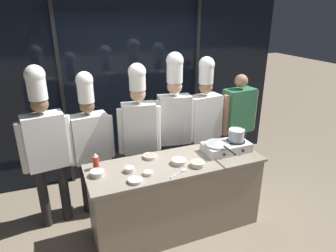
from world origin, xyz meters
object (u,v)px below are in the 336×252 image
(frying_pan, at_px, (218,142))
(chef_sous, at_px, (90,137))
(chef_head, at_px, (45,140))
(chef_pastry, at_px, (174,117))
(prep_bowl_rice, at_px, (129,169))
(prep_bowl_mushrooms, at_px, (150,156))
(squeeze_bottle_chili, at_px, (96,161))
(prep_bowl_chicken, at_px, (148,173))
(chef_apprentice, at_px, (204,117))
(portable_stove, at_px, (226,147))
(prep_bowl_bean_sprouts, at_px, (179,161))
(stock_pot, at_px, (236,135))
(prep_bowl_garlic, at_px, (97,173))
(serving_spoon_slotted, at_px, (181,171))
(person_guest, at_px, (238,118))
(prep_bowl_onion, at_px, (135,180))
(chef_line, at_px, (139,127))
(prep_bowl_ginger, at_px, (198,164))

(frying_pan, relative_size, chef_sous, 0.28)
(chef_head, distance_m, chef_pastry, 1.62)
(prep_bowl_rice, xyz_separation_m, prep_bowl_mushrooms, (0.31, 0.22, -0.01))
(squeeze_bottle_chili, xyz_separation_m, prep_bowl_chicken, (0.48, -0.33, -0.07))
(frying_pan, height_order, chef_apprentice, chef_apprentice)
(portable_stove, xyz_separation_m, frying_pan, (-0.13, -0.00, 0.08))
(prep_bowl_bean_sprouts, distance_m, chef_apprentice, 1.06)
(stock_pot, height_order, chef_sous, chef_sous)
(stock_pot, xyz_separation_m, prep_bowl_garlic, (-1.69, 0.02, -0.16))
(prep_bowl_chicken, distance_m, chef_apprentice, 1.42)
(prep_bowl_chicken, distance_m, serving_spoon_slotted, 0.35)
(chef_pastry, bearing_deg, serving_spoon_slotted, 80.39)
(prep_bowl_garlic, height_order, chef_sous, chef_sous)
(prep_bowl_rice, distance_m, person_guest, 2.02)
(prep_bowl_onion, height_order, person_guest, person_guest)
(portable_stove, distance_m, stock_pot, 0.19)
(squeeze_bottle_chili, height_order, person_guest, person_guest)
(prep_bowl_chicken, relative_size, chef_line, 0.05)
(portable_stove, bearing_deg, chef_sous, 154.39)
(squeeze_bottle_chili, distance_m, prep_bowl_rice, 0.38)
(prep_bowl_garlic, height_order, chef_pastry, chef_pastry)
(person_guest, bearing_deg, serving_spoon_slotted, 29.29)
(frying_pan, xyz_separation_m, chef_apprentice, (0.20, 0.69, 0.07))
(squeeze_bottle_chili, relative_size, chef_line, 0.10)
(serving_spoon_slotted, distance_m, chef_line, 0.92)
(prep_bowl_mushrooms, height_order, person_guest, person_guest)
(portable_stove, relative_size, prep_bowl_garlic, 3.84)
(prep_bowl_rice, bearing_deg, squeeze_bottle_chili, 147.82)
(stock_pot, height_order, prep_bowl_ginger, stock_pot)
(prep_bowl_rice, bearing_deg, frying_pan, 1.28)
(frying_pan, height_order, chef_sous, chef_sous)
(portable_stove, xyz_separation_m, chef_line, (-0.91, 0.63, 0.17))
(chef_head, bearing_deg, prep_bowl_rice, 132.73)
(serving_spoon_slotted, relative_size, chef_pastry, 0.12)
(prep_bowl_rice, xyz_separation_m, prep_bowl_chicken, (0.17, -0.13, -0.01))
(portable_stove, xyz_separation_m, squeeze_bottle_chili, (-1.54, 0.17, 0.03))
(prep_bowl_chicken, bearing_deg, chef_line, 79.11)
(prep_bowl_garlic, relative_size, prep_bowl_bean_sprouts, 0.86)
(chef_pastry, bearing_deg, portable_stove, 130.25)
(portable_stove, height_order, prep_bowl_ginger, portable_stove)
(frying_pan, relative_size, stock_pot, 2.40)
(prep_bowl_ginger, distance_m, serving_spoon_slotted, 0.23)
(chef_head, height_order, chef_apprentice, chef_head)
(prep_bowl_onion, relative_size, chef_head, 0.08)
(prep_bowl_bean_sprouts, relative_size, person_guest, 0.10)
(portable_stove, distance_m, chef_head, 2.13)
(squeeze_bottle_chili, xyz_separation_m, chef_sous, (0.03, 0.55, 0.05))
(person_guest, bearing_deg, frying_pan, 36.82)
(chef_sous, bearing_deg, chef_apprentice, 172.31)
(serving_spoon_slotted, bearing_deg, prep_bowl_rice, 157.54)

